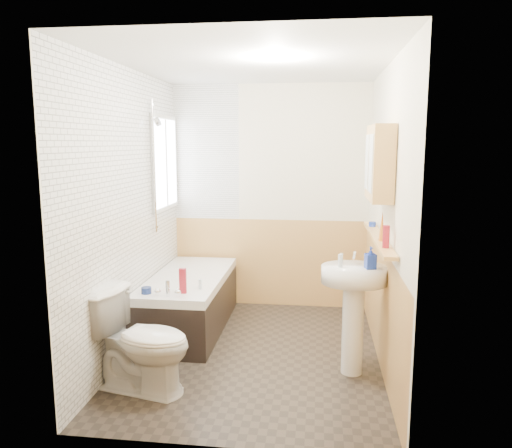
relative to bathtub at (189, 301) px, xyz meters
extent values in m
plane|color=black|center=(0.73, -0.54, -0.29)|extent=(2.80, 2.80, 0.00)
plane|color=white|center=(0.73, -0.54, 2.21)|extent=(2.80, 2.80, 0.00)
cube|color=#F4EACA|center=(0.73, 0.87, 0.96)|extent=(2.20, 0.02, 2.50)
cube|color=#F4EACA|center=(0.73, -1.95, 0.96)|extent=(2.20, 0.02, 2.50)
cube|color=#F4EACA|center=(-0.38, -0.54, 0.96)|extent=(0.02, 2.80, 2.50)
cube|color=#F4EACA|center=(1.84, -0.54, 0.96)|extent=(0.02, 2.80, 2.50)
cube|color=tan|center=(1.82, -0.54, 0.21)|extent=(0.01, 2.80, 1.00)
cube|color=tan|center=(0.73, -1.93, 0.21)|extent=(2.20, 0.01, 1.00)
cube|color=tan|center=(0.73, 0.84, 0.21)|extent=(2.20, 0.01, 1.00)
cube|color=white|center=(-0.36, -0.54, 0.96)|extent=(0.01, 2.80, 2.50)
cube|color=white|center=(0.00, 0.84, 1.46)|extent=(0.75, 0.01, 1.50)
cube|color=white|center=(-0.34, 0.41, 1.36)|extent=(0.03, 0.79, 0.99)
cube|color=white|center=(-0.32, 0.41, 1.36)|extent=(0.01, 0.70, 0.90)
cube|color=white|center=(-0.32, 0.41, 1.36)|extent=(0.01, 0.04, 0.90)
cube|color=black|center=(0.00, 0.00, -0.05)|extent=(0.70, 1.59, 0.47)
cube|color=white|center=(0.00, 0.00, 0.22)|extent=(0.70, 1.59, 0.08)
cube|color=white|center=(0.00, 0.00, 0.21)|extent=(0.56, 1.45, 0.04)
cylinder|color=silver|center=(0.00, -0.70, 0.33)|extent=(0.04, 0.04, 0.14)
sphere|color=silver|center=(-0.09, -0.70, 0.30)|extent=(0.06, 0.06, 0.06)
sphere|color=silver|center=(0.09, -0.70, 0.30)|extent=(0.06, 0.06, 0.06)
cylinder|color=silver|center=(-0.32, 0.00, 1.34)|extent=(0.02, 0.02, 1.29)
cylinder|color=silver|center=(-0.32, 0.00, 0.75)|extent=(0.05, 0.05, 0.02)
cylinder|color=silver|center=(-0.32, 0.00, 1.93)|extent=(0.05, 0.05, 0.02)
cylinder|color=silver|center=(-0.27, 0.00, 1.77)|extent=(0.07, 0.09, 0.09)
imported|color=white|center=(-0.03, -1.29, 0.10)|extent=(0.86, 0.60, 0.77)
cylinder|color=white|center=(1.57, -0.81, 0.08)|extent=(0.17, 0.17, 0.72)
ellipsoid|color=white|center=(1.57, -0.81, 0.54)|extent=(0.52, 0.42, 0.14)
cylinder|color=silver|center=(1.47, -0.71, 0.65)|extent=(0.03, 0.03, 0.08)
cylinder|color=silver|center=(1.67, -0.71, 0.65)|extent=(0.03, 0.03, 0.08)
cylinder|color=silver|center=(1.57, -0.73, 0.68)|extent=(0.02, 0.11, 0.09)
cube|color=tan|center=(1.77, -0.59, 0.80)|extent=(0.10, 1.54, 0.03)
cube|color=tan|center=(1.75, -0.69, 1.42)|extent=(0.16, 0.65, 0.59)
cube|color=silver|center=(1.66, -0.85, 1.42)|extent=(0.01, 0.25, 0.44)
cube|color=silver|center=(1.66, -0.53, 1.42)|extent=(0.01, 0.25, 0.44)
cylinder|color=maroon|center=(1.77, -1.05, 0.90)|extent=(0.07, 0.07, 0.17)
cone|color=orange|center=(1.77, -0.80, 0.93)|extent=(0.05, 0.05, 0.24)
cylinder|color=#19339E|center=(1.77, -0.11, 0.84)|extent=(0.07, 0.07, 0.04)
imported|color=#19339E|center=(1.68, -0.87, 0.65)|extent=(0.12, 0.19, 0.08)
cylinder|color=silver|center=(1.45, -0.85, 0.66)|extent=(0.05, 0.05, 0.10)
cube|color=maroon|center=(0.11, -0.59, 0.38)|extent=(0.07, 0.05, 0.22)
cylinder|color=navy|center=(-0.21, -0.64, 0.29)|extent=(0.09, 0.09, 0.06)
cylinder|color=silver|center=(0.23, -0.45, 0.31)|extent=(0.04, 0.04, 0.09)
camera|label=1|loc=(1.27, -4.71, 1.58)|focal=35.00mm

